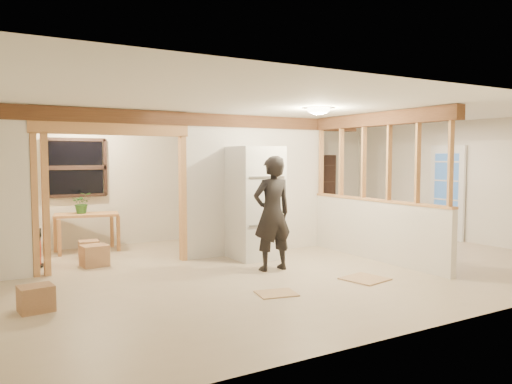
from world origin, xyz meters
TOP-DOWN VIEW (x-y plane):
  - floor at (0.00, 0.00)m, footprint 9.00×6.50m
  - ceiling at (0.00, 0.00)m, footprint 9.00×6.50m
  - wall_back at (0.00, 3.25)m, footprint 9.00×0.01m
  - wall_front at (0.00, -3.25)m, footprint 9.00×0.01m
  - wall_right at (4.50, 0.00)m, footprint 0.01×6.50m
  - partition_center at (0.20, 1.20)m, footprint 2.80×0.12m
  - doorway_frame at (-2.40, 1.20)m, footprint 2.46×0.14m
  - header_beam_back at (-1.00, 1.20)m, footprint 7.00×0.18m
  - header_beam_right at (1.60, -0.40)m, footprint 0.18×3.30m
  - pony_wall at (1.60, -0.40)m, footprint 0.12×3.20m
  - stud_partition at (1.60, -0.40)m, footprint 0.14×3.20m
  - window_back at (-2.60, 3.17)m, footprint 1.12×0.10m
  - french_door at (4.42, 0.40)m, footprint 0.12×0.86m
  - ceiling_dome_main at (0.30, -0.50)m, footprint 0.36×0.36m
  - ceiling_dome_util at (-2.50, 2.30)m, footprint 0.32×0.32m
  - hanging_bulb at (-2.00, 1.60)m, footprint 0.07×0.07m
  - refrigerator at (-0.10, 0.75)m, footprint 0.79×0.77m
  - woman at (-0.34, -0.20)m, footprint 0.65×0.44m
  - work_table at (-2.50, 2.81)m, footprint 1.22×0.79m
  - potted_plant at (-2.56, 2.85)m, footprint 0.39×0.35m
  - shop_vac at (-3.62, 1.84)m, footprint 0.59×0.59m
  - bookshelf at (2.99, 3.03)m, footprint 0.90×0.30m
  - box_util_a at (-2.66, 1.48)m, footprint 0.43×0.38m
  - box_util_b at (-2.60, 2.20)m, footprint 0.36×0.36m
  - box_front at (-3.76, -0.60)m, footprint 0.39×0.33m
  - floor_panel_near at (0.47, -1.39)m, footprint 0.65×0.65m
  - floor_panel_far at (-1.02, -1.38)m, footprint 0.57×0.49m

SIDE VIEW (x-z plane):
  - floor at x=0.00m, z-range -0.01..0.00m
  - floor_panel_far at x=-1.02m, z-range 0.00..0.02m
  - floor_panel_near at x=0.47m, z-range 0.00..0.02m
  - box_front at x=-3.76m, z-range 0.00..0.30m
  - box_util_b at x=-2.60m, z-range 0.00..0.30m
  - box_util_a at x=-2.66m, z-range 0.00..0.34m
  - shop_vac at x=-3.62m, z-range 0.00..0.64m
  - work_table at x=-2.50m, z-range 0.00..0.71m
  - pony_wall at x=1.60m, z-range 0.00..1.00m
  - woman at x=-0.34m, z-range 0.00..1.77m
  - bookshelf at x=2.99m, z-range 0.00..1.80m
  - potted_plant at x=-2.56m, z-range 0.71..1.10m
  - refrigerator at x=-0.10m, z-range 0.00..1.93m
  - french_door at x=4.42m, z-range 0.00..2.00m
  - doorway_frame at x=-2.40m, z-range 0.00..2.20m
  - wall_back at x=0.00m, z-range 0.00..2.50m
  - wall_front at x=0.00m, z-range 0.00..2.50m
  - wall_right at x=4.50m, z-range 0.00..2.50m
  - partition_center at x=0.20m, z-range 0.00..2.50m
  - window_back at x=-2.60m, z-range 1.00..2.10m
  - stud_partition at x=1.60m, z-range 1.00..2.32m
  - hanging_bulb at x=-2.00m, z-range 2.15..2.22m
  - header_beam_back at x=-1.00m, z-range 2.27..2.49m
  - header_beam_right at x=1.60m, z-range 2.27..2.49m
  - ceiling_dome_main at x=0.30m, z-range 2.40..2.56m
  - ceiling_dome_util at x=-2.50m, z-range 2.41..2.55m
  - ceiling at x=0.00m, z-range 2.50..2.50m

